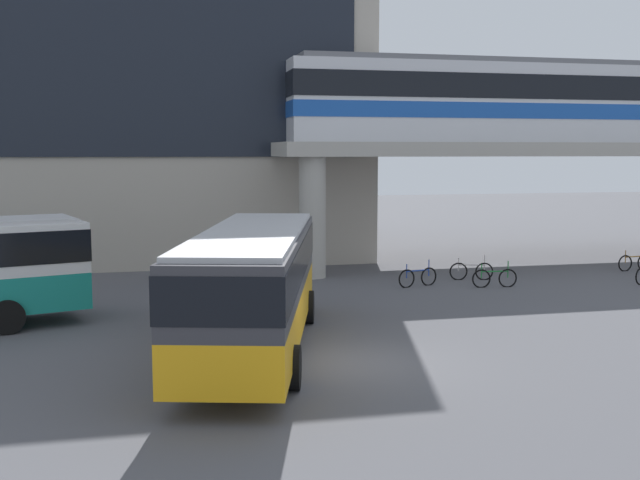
{
  "coord_description": "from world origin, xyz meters",
  "views": [
    {
      "loc": [
        -4.94,
        -17.91,
        5.21
      ],
      "look_at": [
        0.88,
        7.53,
        2.2
      ],
      "focal_mm": 43.25,
      "sensor_mm": 36.0,
      "label": 1
    }
  ],
  "objects_px": {
    "train": "(533,101)",
    "bicycle_blue": "(418,277)",
    "bicycle_brown": "(635,262)",
    "bus_main": "(254,277)",
    "bicycle_green": "(495,278)",
    "station_building": "(114,74)",
    "bicycle_silver": "(471,271)"
  },
  "relations": [
    {
      "from": "station_building",
      "to": "bus_main",
      "type": "distance_m",
      "value": 24.09
    },
    {
      "from": "bicycle_brown",
      "to": "bicycle_blue",
      "type": "bearing_deg",
      "value": -171.08
    },
    {
      "from": "station_building",
      "to": "bicycle_silver",
      "type": "height_order",
      "value": "station_building"
    },
    {
      "from": "bus_main",
      "to": "bicycle_brown",
      "type": "xyz_separation_m",
      "value": [
        18.26,
        10.1,
        -1.63
      ]
    },
    {
      "from": "bus_main",
      "to": "bicycle_green",
      "type": "relative_size",
      "value": 6.34
    },
    {
      "from": "train",
      "to": "bicycle_silver",
      "type": "bearing_deg",
      "value": -136.46
    },
    {
      "from": "bicycle_blue",
      "to": "bicycle_green",
      "type": "distance_m",
      "value": 2.94
    },
    {
      "from": "bicycle_blue",
      "to": "train",
      "type": "bearing_deg",
      "value": 36.84
    },
    {
      "from": "train",
      "to": "bus_main",
      "type": "height_order",
      "value": "train"
    },
    {
      "from": "bus_main",
      "to": "bicycle_green",
      "type": "distance_m",
      "value": 12.96
    },
    {
      "from": "bus_main",
      "to": "bicycle_silver",
      "type": "height_order",
      "value": "bus_main"
    },
    {
      "from": "bus_main",
      "to": "bicycle_green",
      "type": "xyz_separation_m",
      "value": [
        10.38,
        7.58,
        -1.63
      ]
    },
    {
      "from": "bicycle_silver",
      "to": "bus_main",
      "type": "bearing_deg",
      "value": -137.43
    },
    {
      "from": "bicycle_brown",
      "to": "bicycle_silver",
      "type": "distance_m",
      "value": 8.06
    },
    {
      "from": "bus_main",
      "to": "bicycle_silver",
      "type": "xyz_separation_m",
      "value": [
        10.23,
        9.39,
        -1.63
      ]
    },
    {
      "from": "train",
      "to": "bicycle_blue",
      "type": "distance_m",
      "value": 12.08
    },
    {
      "from": "station_building",
      "to": "bus_main",
      "type": "bearing_deg",
      "value": -79.78
    },
    {
      "from": "train",
      "to": "bus_main",
      "type": "xyz_separation_m",
      "value": [
        -15.33,
        -14.24,
        -5.57
      ]
    },
    {
      "from": "station_building",
      "to": "bicycle_brown",
      "type": "relative_size",
      "value": 13.37
    },
    {
      "from": "train",
      "to": "bicycle_blue",
      "type": "relative_size",
      "value": 13.6
    },
    {
      "from": "bicycle_brown",
      "to": "station_building",
      "type": "bearing_deg",
      "value": 150.73
    },
    {
      "from": "station_building",
      "to": "bicycle_brown",
      "type": "distance_m",
      "value": 27.09
    },
    {
      "from": "bus_main",
      "to": "bicycle_green",
      "type": "bearing_deg",
      "value": 36.13
    },
    {
      "from": "station_building",
      "to": "bus_main",
      "type": "height_order",
      "value": "station_building"
    },
    {
      "from": "train",
      "to": "station_building",
      "type": "bearing_deg",
      "value": 156.65
    },
    {
      "from": "train",
      "to": "bicycle_silver",
      "type": "xyz_separation_m",
      "value": [
        -5.1,
        -4.85,
        -7.2
      ]
    },
    {
      "from": "bus_main",
      "to": "bicycle_blue",
      "type": "relative_size",
      "value": 6.51
    },
    {
      "from": "bus_main",
      "to": "bicycle_brown",
      "type": "bearing_deg",
      "value": 28.96
    },
    {
      "from": "station_building",
      "to": "bicycle_blue",
      "type": "relative_size",
      "value": 13.71
    },
    {
      "from": "station_building",
      "to": "bicycle_blue",
      "type": "height_order",
      "value": "station_building"
    },
    {
      "from": "bicycle_green",
      "to": "bicycle_blue",
      "type": "bearing_deg",
      "value": 163.3
    },
    {
      "from": "train",
      "to": "bicycle_green",
      "type": "bearing_deg",
      "value": -126.6
    }
  ]
}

